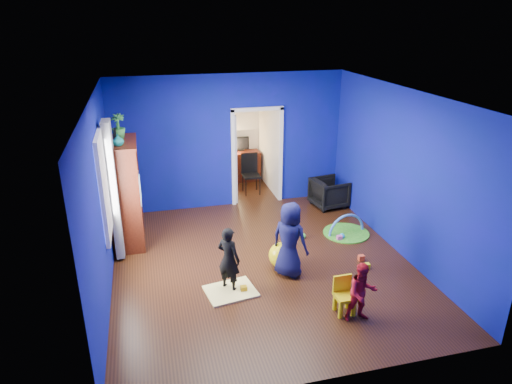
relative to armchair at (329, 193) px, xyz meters
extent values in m
cube|color=black|center=(-2.09, -2.09, -0.32)|extent=(5.00, 5.50, 0.01)
cube|color=white|center=(-2.09, -2.09, 2.58)|extent=(5.00, 5.50, 0.01)
cube|color=navy|center=(-2.09, 0.66, 1.13)|extent=(5.00, 0.02, 2.90)
cube|color=navy|center=(-2.09, -4.84, 1.13)|extent=(5.00, 0.02, 2.90)
cube|color=navy|center=(-4.59, -2.09, 1.13)|extent=(0.02, 5.50, 2.90)
cube|color=navy|center=(0.41, -2.09, 1.13)|extent=(0.02, 5.50, 2.90)
imported|color=black|center=(0.00, 0.00, 0.00)|extent=(0.81, 0.79, 0.65)
imported|color=black|center=(-2.79, -2.68, 0.21)|extent=(0.45, 0.45, 1.06)
imported|color=#10173A|center=(-1.75, -2.50, 0.31)|extent=(0.72, 0.73, 1.27)
imported|color=red|center=(-1.15, -3.89, 0.12)|extent=(0.45, 0.36, 0.89)
imported|color=#0D576E|center=(-4.31, -0.95, 1.74)|extent=(0.24, 0.24, 0.20)
imported|color=#318737|center=(-4.31, -0.43, 1.85)|extent=(0.27, 0.27, 0.44)
cube|color=#42110B|center=(-4.31, -0.65, 0.66)|extent=(0.58, 1.14, 1.96)
cube|color=silver|center=(-4.27, -0.65, 0.70)|extent=(0.46, 0.70, 0.54)
cube|color=#F2E07A|center=(-2.79, -2.78, -0.31)|extent=(0.84, 0.71, 0.03)
sphere|color=yellow|center=(-1.80, -2.25, -0.10)|extent=(0.44, 0.44, 0.44)
cube|color=yellow|center=(-1.30, -3.69, -0.07)|extent=(0.28, 0.28, 0.50)
cylinder|color=#4AA525|center=(-0.19, -1.36, -0.31)|extent=(0.90, 0.90, 0.02)
torus|color=#3F8CD8|center=(-0.19, -1.36, -0.30)|extent=(0.80, 0.17, 0.80)
cube|color=white|center=(-4.57, -1.74, 1.23)|extent=(0.03, 0.95, 1.55)
cube|color=slate|center=(-4.46, -1.19, 0.93)|extent=(0.14, 0.42, 2.40)
cube|color=white|center=(-1.49, 0.66, 0.73)|extent=(1.16, 0.10, 2.10)
cube|color=#3D140A|center=(-1.49, 2.17, 0.05)|extent=(0.88, 0.44, 0.75)
cube|color=black|center=(-1.49, 2.29, 0.63)|extent=(0.40, 0.05, 0.32)
sphere|color=#FFD88C|center=(-1.77, 2.23, 0.61)|extent=(0.14, 0.14, 0.14)
cube|color=black|center=(-1.49, 1.21, 0.14)|extent=(0.40, 0.40, 0.92)
cube|color=white|center=(-1.49, 2.28, 1.70)|extent=(0.88, 0.24, 0.04)
cube|color=#E84B26|center=(-0.38, -2.39, -0.27)|extent=(0.10, 0.08, 0.10)
sphere|color=#29ADE9|center=(-0.36, -1.53, -0.27)|extent=(0.11, 0.11, 0.11)
cube|color=#E2A90B|center=(-2.59, -2.82, -0.27)|extent=(0.10, 0.08, 0.10)
sphere|color=green|center=(-1.08, -1.34, -0.27)|extent=(0.11, 0.11, 0.11)
cube|color=#D44FA1|center=(-0.44, -1.59, -0.27)|extent=(0.10, 0.08, 0.10)
cube|color=#DEED1A|center=(-0.42, -2.67, -0.27)|extent=(0.10, 0.08, 0.10)
camera|label=1|loc=(-3.88, -8.72, 3.73)|focal=32.00mm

